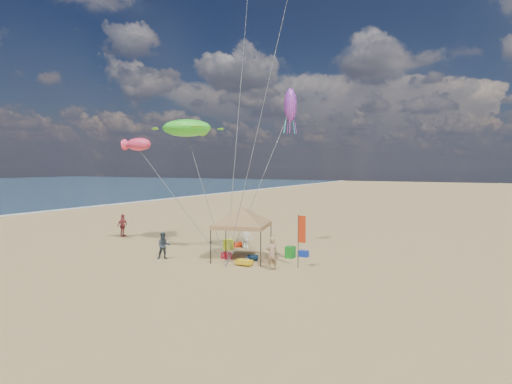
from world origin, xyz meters
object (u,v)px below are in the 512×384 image
canopy_tent (242,209)px  person_near_a (272,253)px  cooler_red (227,256)px  person_far_a (123,225)px  chair_green (290,252)px  beach_cart (244,262)px  person_near_c (246,237)px  person_near_b (164,246)px  feather_flag (301,232)px  chair_yellow (228,244)px  cooler_blue (304,254)px

canopy_tent → person_near_a: 3.68m
cooler_red → person_far_a: size_ratio=0.31×
canopy_tent → cooler_red: 2.98m
chair_green → beach_cart: bearing=-116.0°
person_near_c → person_near_b: bearing=57.5°
feather_flag → chair_green: (-1.51, 2.08, -1.60)m
person_near_a → feather_flag: bearing=179.5°
person_near_a → cooler_red: bearing=-61.0°
cooler_red → chair_green: chair_green is taller
canopy_tent → person_far_a: (-12.41, 2.75, -2.13)m
chair_yellow → person_far_a: person_far_a is taller
person_near_c → cooler_blue: bearing=169.4°
person_near_a → person_near_c: (-4.01, 4.39, -0.07)m
cooler_red → person_near_a: 3.82m
chair_green → person_near_a: bearing=-84.7°
cooler_red → cooler_blue: size_ratio=1.00×
cooler_red → chair_yellow: chair_yellow is taller
person_near_a → person_far_a: person_near_a is taller
cooler_red → chair_yellow: size_ratio=0.77×
person_near_b → cooler_red: bearing=-12.9°
cooler_red → beach_cart: cooler_red is taller
chair_yellow → person_near_c: (0.91, 0.81, 0.46)m
chair_yellow → beach_cart: bearing=-47.3°
cooler_red → cooler_blue: same height
canopy_tent → beach_cart: canopy_tent is taller
feather_flag → cooler_red: feather_flag is taller
canopy_tent → person_near_c: size_ratio=3.48×
beach_cart → chair_green: bearing=64.0°
feather_flag → beach_cart: (-2.99, -0.94, -1.75)m
chair_green → person_near_a: (0.30, -3.18, 0.54)m
person_near_a → person_near_c: person_near_a is taller
beach_cart → person_far_a: 13.89m
chair_yellow → beach_cart: chair_yellow is taller
chair_green → person_near_c: bearing=162.0°
feather_flag → person_near_b: size_ratio=1.81×
cooler_blue → chair_green: bearing=-131.8°
cooler_red → chair_green: (3.27, 1.99, 0.16)m
cooler_red → person_near_a: size_ratio=0.30×
cooler_blue → person_near_a: (-0.31, -3.86, 0.70)m
feather_flag → chair_green: 3.03m
chair_green → person_far_a: (-14.75, 1.00, 0.53)m
person_near_b → cooler_blue: bearing=-10.2°
person_near_a → person_near_b: person_near_a is taller
person_near_a → chair_yellow: bearing=-78.6°
person_far_a → cooler_red: bearing=-108.0°
person_near_a → person_near_b: (-6.79, -0.66, -0.08)m
cooler_blue → person_near_c: bearing=173.0°
feather_flag → person_near_b: (-8.01, -1.76, -1.15)m
canopy_tent → person_far_a: size_ratio=3.23×
feather_flag → person_far_a: bearing=169.3°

